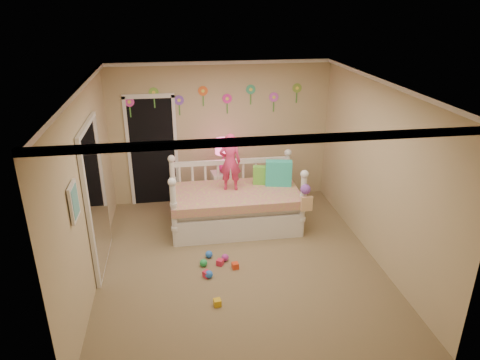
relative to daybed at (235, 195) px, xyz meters
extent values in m
cube|color=#7F684C|center=(-0.09, -1.10, -0.58)|extent=(4.00, 4.50, 0.01)
cube|color=white|center=(-0.09, -1.10, 2.02)|extent=(4.00, 4.50, 0.01)
cube|color=tan|center=(-0.09, 1.15, 0.72)|extent=(4.00, 0.01, 2.60)
cube|color=tan|center=(-2.09, -1.10, 0.72)|extent=(0.01, 4.50, 2.60)
cube|color=tan|center=(1.91, -1.10, 0.72)|extent=(0.01, 4.50, 2.60)
cube|color=#26C2A0|center=(0.76, 0.13, 0.28)|extent=(0.46, 0.24, 0.44)
cube|color=#6CCE3F|center=(0.51, 0.23, 0.22)|extent=(0.35, 0.19, 0.32)
imported|color=#E03368|center=(-0.07, 0.09, 0.55)|extent=(0.38, 0.28, 0.97)
cube|color=white|center=(-0.11, 0.72, -0.23)|extent=(0.46, 0.37, 0.71)
sphere|color=#F32095|center=(-0.11, 0.72, 0.21)|extent=(0.17, 0.17, 0.17)
cylinder|color=#F32095|center=(-0.11, 0.72, 0.39)|extent=(0.03, 0.03, 0.36)
cylinder|color=#F84A88|center=(-0.11, 0.72, 0.61)|extent=(0.28, 0.28, 0.26)
cube|color=black|center=(-1.34, 1.14, 0.45)|extent=(0.90, 0.04, 2.07)
cube|color=white|center=(-2.05, -0.80, 0.47)|extent=(0.07, 1.30, 2.10)
cube|color=white|center=(-2.06, -2.00, 0.97)|extent=(0.05, 0.34, 0.42)
camera|label=1|loc=(-0.93, -6.53, 3.03)|focal=32.76mm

